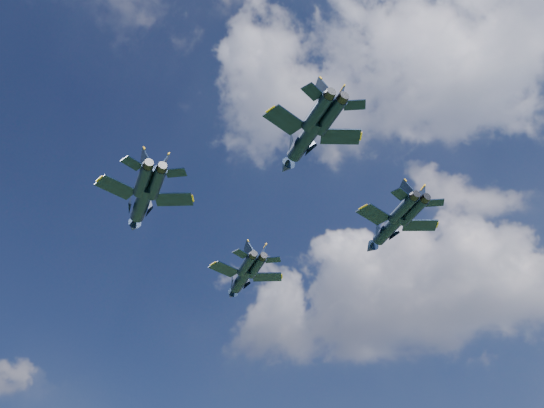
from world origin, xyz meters
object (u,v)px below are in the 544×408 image
Objects in this scene: jet_lead at (241,280)px; jet_right at (388,229)px; jet_slot at (304,141)px; jet_left at (141,204)px.

jet_lead is 0.93× the size of jet_right.
jet_right is 23.48m from jet_slot.
jet_left is 1.02× the size of jet_right.
jet_right reaches higher than jet_lead.
jet_right is (27.29, 22.03, 2.34)m from jet_left.
jet_lead is 24.20m from jet_right.
jet_slot reaches higher than jet_left.
jet_right is 1.00× the size of jet_slot.
jet_left is 1.02× the size of jet_slot.
jet_lead is at bearing 131.70° from jet_right.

